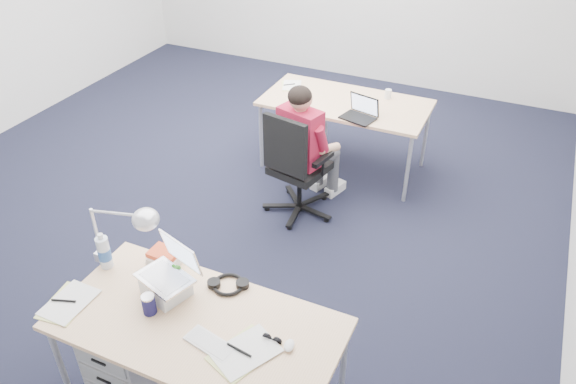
{
  "coord_description": "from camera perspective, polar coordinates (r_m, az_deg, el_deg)",
  "views": [
    {
      "loc": [
        2.36,
        -3.57,
        3.06
      ],
      "look_at": [
        1.01,
        -0.63,
        0.85
      ],
      "focal_mm": 35.0,
      "sensor_mm": 36.0,
      "label": 1
    }
  ],
  "objects": [
    {
      "name": "can_koozie",
      "position": [
        3.27,
        -13.95,
        -11.0
      ],
      "size": [
        0.08,
        0.08,
        0.12
      ],
      "primitive_type": "cylinder",
      "rotation": [
        0.0,
        0.0,
        0.07
      ],
      "color": "#181647",
      "rests_on": "desk_near"
    },
    {
      "name": "seated_person",
      "position": [
        4.96,
        2.18,
        4.66
      ],
      "size": [
        0.49,
        0.72,
        1.21
      ],
      "rotation": [
        0.0,
        0.0,
        -0.28
      ],
      "color": "#A81834",
      "rests_on": "ground"
    },
    {
      "name": "desk_near",
      "position": [
        3.24,
        -9.18,
        -13.49
      ],
      "size": [
        1.6,
        0.8,
        0.73
      ],
      "color": "#DCAC7F",
      "rests_on": "ground"
    },
    {
      "name": "papers_left",
      "position": [
        3.5,
        -21.56,
        -10.45
      ],
      "size": [
        0.23,
        0.31,
        0.01
      ],
      "primitive_type": "cube",
      "rotation": [
        0.0,
        0.0,
        0.04
      ],
      "color": "#DBE484",
      "rests_on": "desk_near"
    },
    {
      "name": "drawer_pedestal_far",
      "position": [
        5.8,
        1.27,
        5.59
      ],
      "size": [
        0.4,
        0.5,
        0.55
      ],
      "primitive_type": "cube",
      "color": "#A9ABAF",
      "rests_on": "ground"
    },
    {
      "name": "office_chair",
      "position": [
        5.01,
        0.96,
        0.7
      ],
      "size": [
        0.76,
        0.76,
        1.02
      ],
      "rotation": [
        0.0,
        0.0,
        -0.2
      ],
      "color": "black",
      "rests_on": "ground"
    },
    {
      "name": "room",
      "position": [
        4.49,
        -8.73,
        16.46
      ],
      "size": [
        6.02,
        7.02,
        2.8
      ],
      "color": "silver",
      "rests_on": "ground"
    },
    {
      "name": "floor",
      "position": [
        5.26,
        -7.13,
        -1.57
      ],
      "size": [
        7.0,
        7.0,
        0.0
      ],
      "primitive_type": "plane",
      "color": "black",
      "rests_on": "ground"
    },
    {
      "name": "papers_right",
      "position": [
        3.03,
        -4.61,
        -15.98
      ],
      "size": [
        0.35,
        0.4,
        0.01
      ],
      "primitive_type": "cube",
      "rotation": [
        0.0,
        0.0,
        -0.44
      ],
      "color": "#DBE484",
      "rests_on": "desk_near"
    },
    {
      "name": "drawer_pedestal_near",
      "position": [
        3.77,
        -15.55,
        -15.14
      ],
      "size": [
        0.4,
        0.5,
        0.55
      ],
      "primitive_type": "cube",
      "color": "#A9ABAF",
      "rests_on": "ground"
    },
    {
      "name": "cordless_phone",
      "position": [
        3.64,
        -17.87,
        -6.21
      ],
      "size": [
        0.04,
        0.03,
        0.13
      ],
      "primitive_type": "cube",
      "rotation": [
        0.0,
        0.0,
        0.31
      ],
      "color": "black",
      "rests_on": "desk_near"
    },
    {
      "name": "bear_figurine",
      "position": [
        3.4,
        -11.17,
        -8.21
      ],
      "size": [
        0.09,
        0.08,
        0.14
      ],
      "primitive_type": null,
      "rotation": [
        0.0,
        0.0,
        -0.34
      ],
      "color": "#227820",
      "rests_on": "desk_near"
    },
    {
      "name": "dark_laptop",
      "position": [
        5.15,
        7.17,
        8.45
      ],
      "size": [
        0.36,
        0.35,
        0.22
      ],
      "primitive_type": null,
      "rotation": [
        0.0,
        0.0,
        -0.25
      ],
      "color": "black",
      "rests_on": "desk_far"
    },
    {
      "name": "wireless_keyboard",
      "position": [
        3.09,
        -7.92,
        -15.01
      ],
      "size": [
        0.3,
        0.17,
        0.01
      ],
      "primitive_type": "cube",
      "rotation": [
        0.0,
        0.0,
        -0.2
      ],
      "color": "white",
      "rests_on": "desk_near"
    },
    {
      "name": "silver_laptop",
      "position": [
        3.28,
        -12.51,
        -7.98
      ],
      "size": [
        0.37,
        0.33,
        0.33
      ],
      "primitive_type": null,
      "rotation": [
        0.0,
        0.0,
        -0.31
      ],
      "color": "silver",
      "rests_on": "desk_near"
    },
    {
      "name": "far_papers",
      "position": [
        5.82,
        0.3,
        10.76
      ],
      "size": [
        0.27,
        0.31,
        0.01
      ],
      "primitive_type": "cube",
      "rotation": [
        0.0,
        0.0,
        0.4
      ],
      "color": "white",
      "rests_on": "desk_far"
    },
    {
      "name": "desk_far",
      "position": [
        5.54,
        5.84,
        8.71
      ],
      "size": [
        1.6,
        0.8,
        0.73
      ],
      "color": "#DCAC7F",
      "rests_on": "ground"
    },
    {
      "name": "far_cup",
      "position": [
        5.62,
        10.13,
        9.78
      ],
      "size": [
        0.07,
        0.07,
        0.09
      ],
      "primitive_type": "cylinder",
      "rotation": [
        0.0,
        0.0,
        0.05
      ],
      "color": "white",
      "rests_on": "desk_far"
    },
    {
      "name": "desk_lamp",
      "position": [
        3.49,
        -17.12,
        -3.94
      ],
      "size": [
        0.48,
        0.28,
        0.52
      ],
      "primitive_type": null,
      "rotation": [
        0.0,
        0.0,
        -0.28
      ],
      "color": "silver",
      "rests_on": "desk_near"
    },
    {
      "name": "book_stack",
      "position": [
        3.57,
        -12.42,
        -6.51
      ],
      "size": [
        0.2,
        0.16,
        0.09
      ],
      "primitive_type": "cube",
      "rotation": [
        0.0,
        0.0,
        -0.06
      ],
      "color": "silver",
      "rests_on": "desk_near"
    },
    {
      "name": "water_bottle",
      "position": [
        3.59,
        -18.21,
        -5.66
      ],
      "size": [
        0.09,
        0.09,
        0.25
      ],
      "primitive_type": "cylinder",
      "rotation": [
        0.0,
        0.0,
        0.22
      ],
      "color": "silver",
      "rests_on": "desk_near"
    },
    {
      "name": "headphones",
      "position": [
        3.37,
        -6.1,
        -9.24
      ],
      "size": [
        0.3,
        0.27,
        0.04
      ],
      "primitive_type": null,
      "rotation": [
        0.0,
        0.0,
        0.41
      ],
      "color": "black",
      "rests_on": "desk_near"
    },
    {
      "name": "computer_mouse",
      "position": [
        3.04,
        0.12,
        -15.33
      ],
      "size": [
        0.07,
        0.1,
        0.03
      ],
      "primitive_type": "ellipsoid",
      "rotation": [
        0.0,
        0.0,
        0.19
      ],
      "color": "white",
      "rests_on": "desk_near"
    },
    {
      "name": "sunglasses",
      "position": [
        3.07,
        -1.62,
        -14.7
      ],
      "size": [
        0.11,
        0.05,
        0.03
      ],
      "primitive_type": null,
      "rotation": [
        0.0,
        0.0,
        -0.01
      ],
      "color": "black",
      "rests_on": "desk_near"
    }
  ]
}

